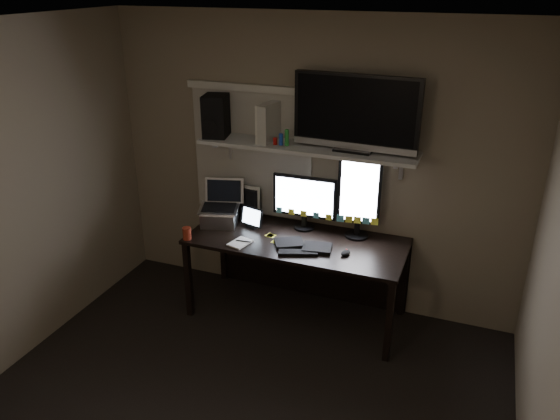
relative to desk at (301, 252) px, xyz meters
The scene contains 19 objects.
ceiling 2.49m from the desk, 90.00° to the right, with size 3.60×3.60×0.00m, color silver.
back_wall 0.74m from the desk, 90.00° to the left, with size 3.60×3.60×0.00m, color #766754.
window_blinds 0.96m from the desk, 156.69° to the left, with size 1.10×0.02×1.10m, color #B7B0A4.
desk is the anchor object (origin of this frame).
wall_shelf 0.91m from the desk, 90.00° to the left, with size 1.80×0.35×0.03m, color #B6B7B2.
monitor_landscape 0.43m from the desk, 97.29° to the left, with size 0.55×0.06×0.49m, color black.
monitor_portrait 0.70m from the desk, 14.52° to the left, with size 0.35×0.07×0.70m, color black.
keyboard 0.32m from the desk, 68.38° to the right, with size 0.48×0.19×0.03m, color black.
mouse 0.54m from the desk, 28.21° to the right, with size 0.06×0.10×0.04m, color black.
notepad 0.57m from the desk, 139.16° to the right, with size 0.14×0.19×0.01m, color silver.
tablet 0.52m from the desk, behind, with size 0.22×0.09×0.19m, color black.
file_sorter 0.68m from the desk, 164.17° to the left, with size 0.23×0.11×0.30m, color black.
laptop 0.82m from the desk, behind, with size 0.34×0.28×0.38m, color #B6B6BB.
cup 0.98m from the desk, 152.79° to the right, with size 0.07×0.07×0.10m, color maroon.
sticky_notes 0.34m from the desk, 127.25° to the right, with size 0.29×0.21×0.00m, color #FDFF45, non-canonical shape.
tv 1.29m from the desk, 12.65° to the left, with size 0.99×0.18×0.59m, color black.
game_console 1.14m from the desk, 164.32° to the left, with size 0.08×0.26×0.31m, color beige.
speaker 1.36m from the desk, behind, with size 0.19×0.24×0.35m, color black.
bottles 1.01m from the desk, behind, with size 0.21×0.05×0.13m, color #A50F0C, non-canonical shape.
Camera 1 is at (1.32, -2.40, 2.76)m, focal length 35.00 mm.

